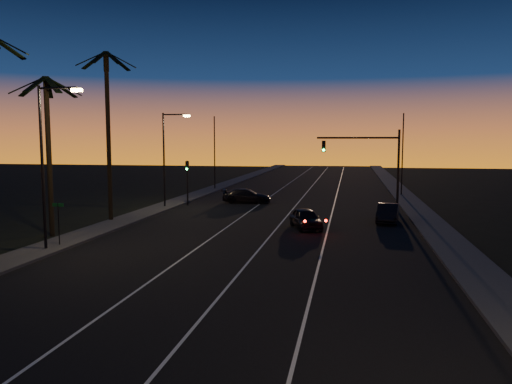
% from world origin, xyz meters
% --- Properties ---
extents(road, '(20.00, 170.00, 0.01)m').
position_xyz_m(road, '(0.00, 30.00, 0.01)').
color(road, black).
rests_on(road, ground).
extents(sidewalk_left, '(2.40, 170.00, 0.16)m').
position_xyz_m(sidewalk_left, '(-11.20, 30.00, 0.08)').
color(sidewalk_left, '#353533').
rests_on(sidewalk_left, ground).
extents(sidewalk_right, '(2.40, 170.00, 0.16)m').
position_xyz_m(sidewalk_right, '(11.20, 30.00, 0.08)').
color(sidewalk_right, '#353533').
rests_on(sidewalk_right, ground).
extents(lane_stripe_left, '(0.12, 160.00, 0.01)m').
position_xyz_m(lane_stripe_left, '(-3.00, 30.00, 0.02)').
color(lane_stripe_left, silver).
rests_on(lane_stripe_left, road).
extents(lane_stripe_mid, '(0.12, 160.00, 0.01)m').
position_xyz_m(lane_stripe_mid, '(0.50, 30.00, 0.02)').
color(lane_stripe_mid, silver).
rests_on(lane_stripe_mid, road).
extents(lane_stripe_right, '(0.12, 160.00, 0.01)m').
position_xyz_m(lane_stripe_right, '(4.00, 30.00, 0.02)').
color(lane_stripe_right, silver).
rests_on(lane_stripe_right, road).
extents(palm_mid, '(4.25, 4.16, 10.03)m').
position_xyz_m(palm_mid, '(-13.20, 24.00, 6.25)').
color(palm_mid, black).
rests_on(palm_mid, ground).
extents(palm_far, '(4.25, 4.16, 12.53)m').
position_xyz_m(palm_far, '(-12.20, 30.00, 7.61)').
color(palm_far, black).
rests_on(palm_far, ground).
extents(streetlight_left_near, '(2.55, 0.26, 9.00)m').
position_xyz_m(streetlight_left_near, '(-10.70, 20.00, 5.32)').
color(streetlight_left_near, black).
rests_on(streetlight_left_near, ground).
extents(streetlight_left_far, '(2.55, 0.26, 8.50)m').
position_xyz_m(streetlight_left_far, '(-10.69, 38.00, 5.06)').
color(streetlight_left_far, black).
rests_on(streetlight_left_far, ground).
extents(street_sign, '(0.70, 0.06, 2.60)m').
position_xyz_m(street_sign, '(-10.80, 21.00, 1.66)').
color(street_sign, black).
rests_on(street_sign, ground).
extents(signal_mast, '(7.10, 0.41, 7.00)m').
position_xyz_m(signal_mast, '(7.14, 39.99, 4.78)').
color(signal_mast, black).
rests_on(signal_mast, ground).
extents(signal_post, '(0.28, 0.37, 4.20)m').
position_xyz_m(signal_post, '(-9.50, 39.98, 2.89)').
color(signal_post, black).
rests_on(signal_post, ground).
extents(far_pole_left, '(0.14, 0.14, 9.00)m').
position_xyz_m(far_pole_left, '(-11.00, 55.00, 4.50)').
color(far_pole_left, black).
rests_on(far_pole_left, ground).
extents(far_pole_right, '(0.14, 0.14, 9.00)m').
position_xyz_m(far_pole_right, '(11.00, 52.00, 4.50)').
color(far_pole_right, black).
rests_on(far_pole_right, ground).
extents(lead_car, '(3.03, 4.81, 1.39)m').
position_xyz_m(lead_car, '(2.47, 29.71, 0.71)').
color(lead_car, black).
rests_on(lead_car, road).
extents(right_car, '(1.97, 4.33, 1.38)m').
position_xyz_m(right_car, '(8.23, 33.41, 0.70)').
color(right_car, black).
rests_on(right_car, road).
extents(cross_car, '(4.79, 2.15, 1.36)m').
position_xyz_m(cross_car, '(-4.44, 42.77, 0.69)').
color(cross_car, black).
rests_on(cross_car, road).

